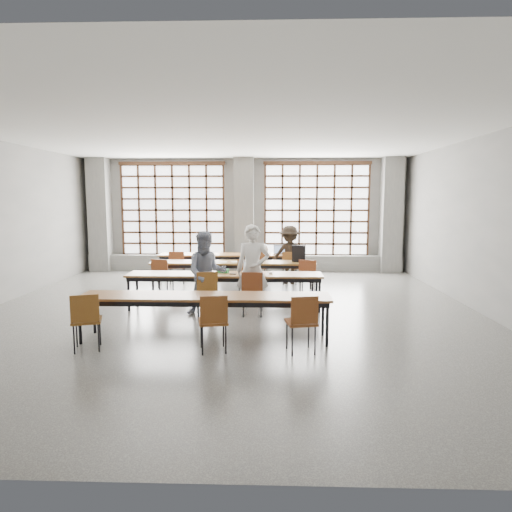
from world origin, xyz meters
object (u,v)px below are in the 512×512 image
(desk_row_a, at_px, (231,256))
(phone, at_px, (233,274))
(chair_mid_centre, at_px, (247,274))
(student_female, at_px, (207,273))
(laptop_back, at_px, (280,252))
(chair_mid_left, at_px, (162,273))
(chair_back_left, at_px, (177,264))
(student_back, at_px, (290,255))
(chair_front_left, at_px, (207,289))
(chair_front_right, at_px, (252,289))
(plastic_bag, at_px, (264,249))
(backpack, at_px, (299,254))
(chair_mid_right, at_px, (308,274))
(chair_near_right, at_px, (302,318))
(desk_row_d, at_px, (205,299))
(green_box, at_px, (223,271))
(laptop_front, at_px, (252,270))
(red_pouch, at_px, (87,317))
(chair_near_mid, at_px, (213,317))
(desk_row_b, at_px, (233,264))
(mouse, at_px, (271,273))
(chair_near_left, at_px, (86,316))
(student_male, at_px, (253,270))
(chair_back_mid, at_px, (259,264))

(desk_row_a, xyz_separation_m, phone, (0.33, -3.42, 0.07))
(chair_mid_centre, height_order, student_female, student_female)
(laptop_back, bearing_deg, chair_mid_left, -140.75)
(chair_back_left, relative_size, student_back, 0.57)
(chair_mid_left, relative_size, chair_front_left, 1.00)
(chair_front_right, distance_m, plastic_bag, 4.01)
(chair_front_left, distance_m, backpack, 3.14)
(chair_mid_right, bearing_deg, chair_mid_centre, 179.98)
(chair_mid_left, bearing_deg, backpack, 11.91)
(chair_near_right, distance_m, student_back, 5.57)
(chair_back_left, height_order, chair_mid_right, same)
(desk_row_d, bearing_deg, green_box, 88.58)
(chair_mid_left, xyz_separation_m, plastic_bag, (2.33, 2.22, 0.34))
(chair_front_left, distance_m, chair_near_right, 2.71)
(phone, xyz_separation_m, backpack, (1.45, 1.93, 0.19))
(chair_near_right, distance_m, laptop_back, 6.18)
(chair_mid_centre, xyz_separation_m, backpack, (1.22, 0.68, 0.39))
(chair_back_left, bearing_deg, laptop_back, 15.06)
(laptop_front, xyz_separation_m, red_pouch, (-2.36, -2.78, -0.29))
(chair_mid_centre, distance_m, chair_near_mid, 3.91)
(chair_front_left, bearing_deg, laptop_front, 41.46)
(chair_back_left, bearing_deg, chair_mid_right, -24.61)
(desk_row_a, distance_m, desk_row_b, 1.55)
(desk_row_a, bearing_deg, chair_mid_centre, -75.48)
(mouse, bearing_deg, chair_mid_right, 53.78)
(laptop_front, xyz_separation_m, phone, (-0.37, -0.21, -0.05))
(mouse, bearing_deg, desk_row_d, -116.71)
(laptop_back, bearing_deg, desk_row_b, -125.41)
(student_female, bearing_deg, chair_mid_left, 117.63)
(plastic_bag, bearing_deg, desk_row_a, -176.82)
(chair_near_left, bearing_deg, plastic_bag, 67.53)
(chair_front_right, height_order, chair_near_mid, same)
(desk_row_d, height_order, backpack, backpack)
(student_back, bearing_deg, backpack, -66.60)
(chair_front_left, bearing_deg, red_pouch, -126.73)
(chair_mid_left, height_order, student_female, student_female)
(laptop_back, bearing_deg, chair_mid_right, -75.02)
(student_male, height_order, student_female, student_male)
(backpack, bearing_deg, student_female, -121.58)
(desk_row_d, xyz_separation_m, backpack, (1.73, 3.95, 0.27))
(desk_row_a, xyz_separation_m, chair_back_mid, (0.79, -0.63, -0.13))
(plastic_bag, bearing_deg, chair_mid_left, -136.46)
(chair_back_mid, xyz_separation_m, laptop_back, (0.57, 0.74, 0.25))
(chair_near_mid, bearing_deg, desk_row_a, 92.50)
(chair_near_left, bearing_deg, student_male, 43.27)
(chair_back_mid, bearing_deg, chair_mid_centre, -98.36)
(chair_mid_left, height_order, student_male, student_male)
(chair_back_mid, bearing_deg, student_male, -90.60)
(chair_near_left, xyz_separation_m, laptop_front, (2.33, 2.85, 0.25))
(chair_back_left, xyz_separation_m, green_box, (1.50, -2.61, 0.24))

